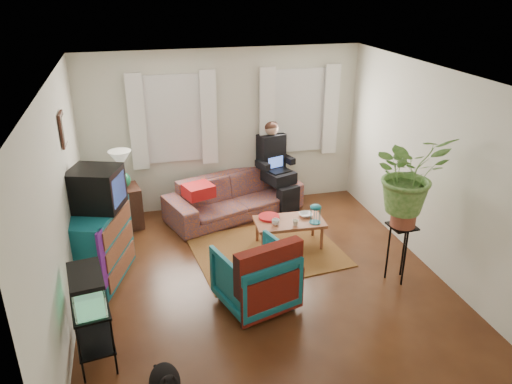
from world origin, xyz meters
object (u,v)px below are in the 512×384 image
object	(u,v)px
sofa	(234,190)
aquarium_stand	(94,333)
coffee_table	(289,233)
dresser	(99,245)
plant_stand	(399,253)
side_table	(126,207)
armchair	(255,274)

from	to	relation	value
sofa	aquarium_stand	bearing A→B (deg)	-143.33
aquarium_stand	coffee_table	xyz separation A→B (m)	(2.60, 1.76, -0.14)
dresser	aquarium_stand	xyz separation A→B (m)	(-0.01, -1.57, -0.14)
coffee_table	plant_stand	xyz separation A→B (m)	(1.07, -1.17, 0.19)
dresser	plant_stand	world-z (taller)	dresser
sofa	aquarium_stand	size ratio (longest dim) A/B	3.20
side_table	dresser	bearing A→B (deg)	-103.63
dresser	coffee_table	size ratio (longest dim) A/B	1.09
sofa	dresser	size ratio (longest dim) A/B	2.06
sofa	dresser	distance (m)	2.48
aquarium_stand	armchair	world-z (taller)	armchair
side_table	armchair	size ratio (longest dim) A/B	0.80
sofa	plant_stand	world-z (taller)	sofa
armchair	plant_stand	distance (m)	1.89
side_table	armchair	bearing A→B (deg)	-59.37
coffee_table	dresser	bearing A→B (deg)	-172.64
side_table	aquarium_stand	bearing A→B (deg)	-96.72
aquarium_stand	coffee_table	world-z (taller)	aquarium_stand
armchair	coffee_table	world-z (taller)	armchair
sofa	plant_stand	size ratio (longest dim) A/B	2.82
dresser	aquarium_stand	size ratio (longest dim) A/B	1.55
side_table	coffee_table	distance (m)	2.56
sofa	coffee_table	size ratio (longest dim) A/B	2.24
dresser	plant_stand	size ratio (longest dim) A/B	1.37
dresser	plant_stand	distance (m)	3.79
aquarium_stand	armchair	size ratio (longest dim) A/B	0.84
side_table	dresser	size ratio (longest dim) A/B	0.61
sofa	armchair	world-z (taller)	sofa
dresser	armchair	xyz separation A→B (m)	(1.78, -1.03, -0.07)
armchair	coffee_table	size ratio (longest dim) A/B	0.83
armchair	aquarium_stand	bearing A→B (deg)	-0.16
aquarium_stand	plant_stand	world-z (taller)	plant_stand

